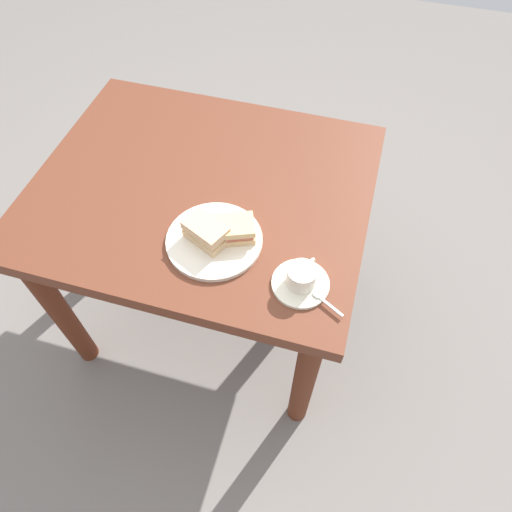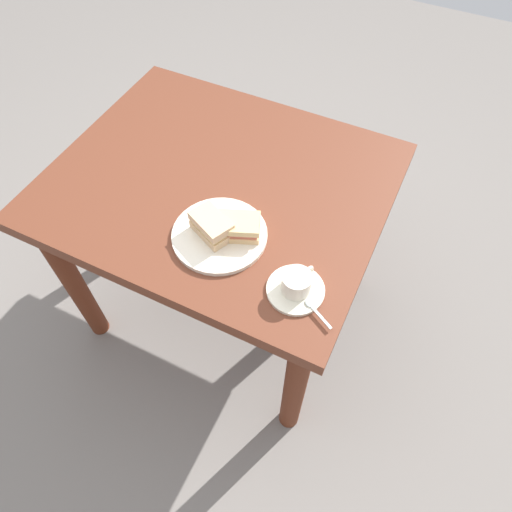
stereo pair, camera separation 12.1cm
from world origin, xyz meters
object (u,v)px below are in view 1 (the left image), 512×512
at_px(coffee_saucer, 300,284).
at_px(sandwich_back, 232,230).
at_px(sandwich_plate, 214,240).
at_px(coffee_cup, 302,276).
at_px(dining_table, 205,212).
at_px(spoon, 322,299).
at_px(sandwich_front, 206,232).

bearing_deg(coffee_saucer, sandwich_back, 156.13).
distance_m(sandwich_plate, coffee_cup, 0.27).
relative_size(sandwich_back, coffee_cup, 1.42).
bearing_deg(dining_table, coffee_cup, -35.17).
relative_size(dining_table, sandwich_plate, 3.83).
relative_size(coffee_cup, spoon, 1.09).
height_order(dining_table, sandwich_front, sandwich_front).
xyz_separation_m(sandwich_plate, sandwich_back, (0.04, 0.02, 0.03)).
bearing_deg(coffee_saucer, sandwich_front, 167.10).
bearing_deg(sandwich_front, dining_table, 114.70).
xyz_separation_m(dining_table, sandwich_plate, (0.11, -0.19, 0.13)).
distance_m(sandwich_plate, sandwich_front, 0.04).
xyz_separation_m(sandwich_plate, spoon, (0.32, -0.11, 0.01)).
bearing_deg(dining_table, sandwich_plate, -60.24).
relative_size(coffee_saucer, coffee_cup, 1.50).
xyz_separation_m(dining_table, coffee_cup, (0.37, -0.26, 0.16)).
bearing_deg(coffee_cup, coffee_saucer, -108.80).
bearing_deg(sandwich_front, coffee_saucer, -12.90).
distance_m(sandwich_front, coffee_saucer, 0.29).
bearing_deg(spoon, sandwich_plate, 161.84).
xyz_separation_m(sandwich_front, sandwich_back, (0.06, 0.03, -0.00)).
xyz_separation_m(dining_table, spoon, (0.43, -0.30, 0.13)).
relative_size(sandwich_plate, sandwich_front, 1.95).
height_order(coffee_saucer, spoon, spoon).
bearing_deg(sandwich_back, coffee_saucer, -23.87).
relative_size(coffee_saucer, spoon, 1.64).
bearing_deg(sandwich_plate, coffee_cup, -14.87).
distance_m(sandwich_back, coffee_cup, 0.24).
xyz_separation_m(sandwich_plate, sandwich_front, (-0.02, -0.01, 0.04)).
bearing_deg(coffee_cup, spoon, -30.27).
bearing_deg(spoon, coffee_cup, 149.73).
height_order(sandwich_back, spoon, sandwich_back).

